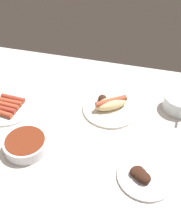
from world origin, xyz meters
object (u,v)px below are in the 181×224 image
plate_hotdog_assembled (110,106)px  bowl_coleslaw (180,102)px  bowl_chili (26,144)px  plate_grilled_meat (144,175)px  plate_sausages (7,107)px

plate_hotdog_assembled → bowl_coleslaw: (26.92, 7.44, 1.68)cm
bowl_chili → bowl_coleslaw: bearing=34.6°
plate_hotdog_assembled → plate_grilled_meat: bearing=-59.9°
plate_sausages → plate_hotdog_assembled: bearing=14.7°
bowl_chili → plate_hotdog_assembled: bearing=48.8°
plate_hotdog_assembled → bowl_chili: plate_hotdog_assembled is taller
bowl_chili → bowl_coleslaw: 62.43cm
plate_sausages → bowl_coleslaw: bowl_coleslaw is taller
plate_grilled_meat → plate_sausages: bearing=162.0°
bowl_chili → plate_grilled_meat: 41.62cm
plate_grilled_meat → plate_hotdog_assembled: bearing=120.1°
plate_sausages → bowl_coleslaw: bearing=15.0°
plate_hotdog_assembled → bowl_coleslaw: size_ratio=1.46×
plate_hotdog_assembled → bowl_coleslaw: bowl_coleslaw is taller
plate_sausages → bowl_chili: size_ratio=1.36×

